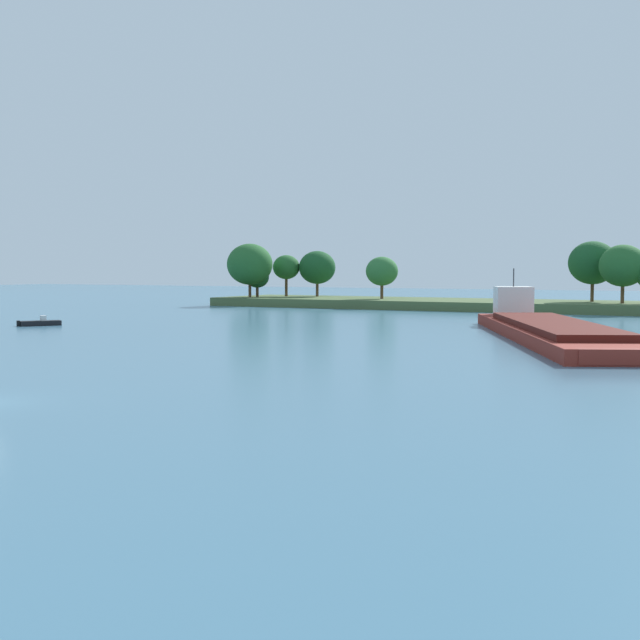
{
  "coord_description": "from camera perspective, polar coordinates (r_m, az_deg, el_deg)",
  "views": [
    {
      "loc": [
        29.84,
        -24.91,
        5.66
      ],
      "look_at": [
        -5.32,
        40.79,
        1.2
      ],
      "focal_mm": 49.09,
      "sensor_mm": 36.0,
      "label": 1
    }
  ],
  "objects": [
    {
      "name": "treeline_island",
      "position": [
        123.41,
        7.51,
        2.13
      ],
      "size": [
        70.6,
        16.63,
        9.31
      ],
      "color": "#4C6038",
      "rests_on": "ground"
    },
    {
      "name": "small_motorboat",
      "position": [
        89.78,
        -17.78,
        -0.18
      ],
      "size": [
        3.2,
        3.91,
        0.98
      ],
      "color": "black",
      "rests_on": "ground"
    },
    {
      "name": "cargo_barge",
      "position": [
        72.58,
        14.58,
        -0.51
      ],
      "size": [
        22.31,
        38.03,
        5.6
      ],
      "color": "maroon",
      "rests_on": "ground"
    }
  ]
}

